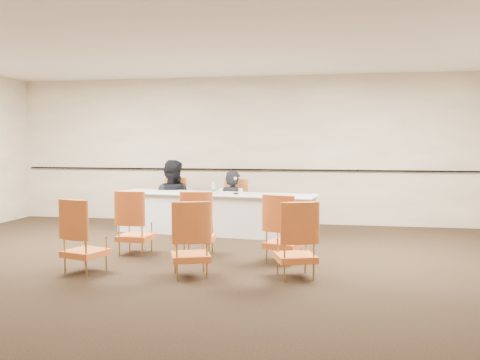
# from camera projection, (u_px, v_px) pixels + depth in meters

# --- Properties ---
(floor) EXTENTS (10.00, 10.00, 0.00)m
(floor) POSITION_uv_depth(u_px,v_px,m) (199.00, 266.00, 7.17)
(floor) COLOR black
(floor) RESTS_ON ground
(ceiling) EXTENTS (10.00, 10.00, 0.00)m
(ceiling) POSITION_uv_depth(u_px,v_px,m) (198.00, 39.00, 6.96)
(ceiling) COLOR white
(ceiling) RESTS_ON ground
(wall_back) EXTENTS (10.00, 0.04, 3.00)m
(wall_back) POSITION_uv_depth(u_px,v_px,m) (249.00, 150.00, 10.99)
(wall_back) COLOR #B4A48D
(wall_back) RESTS_ON ground
(wall_rail) EXTENTS (9.80, 0.04, 0.03)m
(wall_rail) POSITION_uv_depth(u_px,v_px,m) (248.00, 169.00, 10.98)
(wall_rail) COLOR black
(wall_rail) RESTS_ON wall_back
(panel_table) EXTENTS (3.76, 1.32, 0.74)m
(panel_table) POSITION_uv_depth(u_px,v_px,m) (215.00, 213.00, 9.69)
(panel_table) COLOR silver
(panel_table) RESTS_ON ground
(panelist_main) EXTENTS (0.67, 0.53, 1.59)m
(panelist_main) POSITION_uv_depth(u_px,v_px,m) (233.00, 212.00, 10.17)
(panelist_main) COLOR black
(panelist_main) RESTS_ON ground
(panelist_main_chair) EXTENTS (0.56, 0.56, 0.95)m
(panelist_main_chair) POSITION_uv_depth(u_px,v_px,m) (233.00, 205.00, 10.16)
(panelist_main_chair) COLOR #BE4422
(panelist_main_chair) RESTS_ON ground
(panelist_second) EXTENTS (0.88, 0.70, 1.79)m
(panelist_second) POSITION_uv_depth(u_px,v_px,m) (171.00, 205.00, 10.56)
(panelist_second) COLOR black
(panelist_second) RESTS_ON ground
(panelist_second_chair) EXTENTS (0.56, 0.56, 0.95)m
(panelist_second_chair) POSITION_uv_depth(u_px,v_px,m) (171.00, 202.00, 10.55)
(panelist_second_chair) COLOR #BE4422
(panelist_second_chair) RESTS_ON ground
(papers) EXTENTS (0.35, 0.30, 0.00)m
(papers) POSITION_uv_depth(u_px,v_px,m) (236.00, 194.00, 9.48)
(papers) COLOR white
(papers) RESTS_ON panel_table
(microphone) EXTENTS (0.16, 0.24, 0.30)m
(microphone) POSITION_uv_depth(u_px,v_px,m) (236.00, 186.00, 9.42)
(microphone) COLOR black
(microphone) RESTS_ON panel_table
(water_bottle) EXTENTS (0.08, 0.08, 0.21)m
(water_bottle) POSITION_uv_depth(u_px,v_px,m) (213.00, 188.00, 9.58)
(water_bottle) COLOR #178379
(water_bottle) RESTS_ON panel_table
(drinking_glass) EXTENTS (0.08, 0.08, 0.10)m
(drinking_glass) POSITION_uv_depth(u_px,v_px,m) (221.00, 191.00, 9.59)
(drinking_glass) COLOR silver
(drinking_glass) RESTS_ON panel_table
(coffee_cup) EXTENTS (0.10, 0.10, 0.12)m
(coffee_cup) POSITION_uv_depth(u_px,v_px,m) (241.00, 192.00, 9.32)
(coffee_cup) COLOR white
(coffee_cup) RESTS_ON panel_table
(aud_chair_front_left) EXTENTS (0.52, 0.52, 0.95)m
(aud_chair_front_left) POSITION_uv_depth(u_px,v_px,m) (135.00, 222.00, 7.92)
(aud_chair_front_left) COLOR #BE4422
(aud_chair_front_left) RESTS_ON ground
(aud_chair_front_mid) EXTENTS (0.55, 0.55, 0.95)m
(aud_chair_front_mid) POSITION_uv_depth(u_px,v_px,m) (198.00, 223.00, 7.85)
(aud_chair_front_mid) COLOR #BE4422
(aud_chair_front_mid) RESTS_ON ground
(aud_chair_front_right) EXTENTS (0.63, 0.63, 0.95)m
(aud_chair_front_right) POSITION_uv_depth(u_px,v_px,m) (284.00, 228.00, 7.35)
(aud_chair_front_right) COLOR #BE4422
(aud_chair_front_right) RESTS_ON ground
(aud_chair_back_left) EXTENTS (0.62, 0.62, 0.95)m
(aud_chair_back_left) POSITION_uv_depth(u_px,v_px,m) (85.00, 235.00, 6.79)
(aud_chair_back_left) COLOR #BE4422
(aud_chair_back_left) RESTS_ON ground
(aud_chair_back_mid) EXTENTS (0.65, 0.65, 0.95)m
(aud_chair_back_mid) POSITION_uv_depth(u_px,v_px,m) (190.00, 238.00, 6.57)
(aud_chair_back_mid) COLOR #BE4422
(aud_chair_back_mid) RESTS_ON ground
(aud_chair_back_right) EXTENTS (0.64, 0.64, 0.95)m
(aud_chair_back_right) POSITION_uv_depth(u_px,v_px,m) (295.00, 239.00, 6.53)
(aud_chair_back_right) COLOR #BE4422
(aud_chair_back_right) RESTS_ON ground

